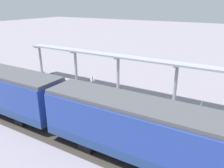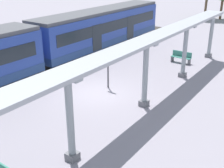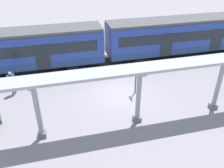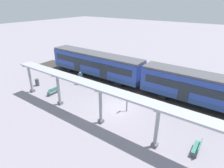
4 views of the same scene
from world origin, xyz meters
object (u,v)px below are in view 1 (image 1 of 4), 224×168
canopy_pillar_third (118,74)px  canopy_pillar_second (175,84)px  bench_mid_platform (50,77)px  passenger_waiting_near_edge (182,123)px  bench_near_end (202,110)px  canopy_pillar_fifth (41,60)px  platform_info_sign (93,86)px  train_near_carriage (171,140)px  canopy_pillar_fourth (76,67)px

canopy_pillar_third → canopy_pillar_second: bearing=-90.0°
canopy_pillar_second → bench_mid_platform: canopy_pillar_second is taller
passenger_waiting_near_edge → bench_near_end: bearing=-8.2°
passenger_waiting_near_edge → canopy_pillar_fifth: bearing=74.4°
bench_near_end → platform_info_sign: bearing=102.0°
train_near_carriage → canopy_pillar_second: size_ratio=4.23×
canopy_pillar_fourth → bench_mid_platform: 3.29m
canopy_pillar_fourth → bench_mid_platform: (-1.25, 2.75, -1.31)m
canopy_pillar_second → bench_mid_platform: bearing=95.3°
canopy_pillar_second → canopy_pillar_third: 5.57m
bench_mid_platform → platform_info_sign: 7.33m
canopy_pillar_fifth → bench_near_end: canopy_pillar_fifth is taller
canopy_pillar_second → bench_mid_platform: 13.65m
bench_near_end → canopy_pillar_fourth: bearing=85.3°
train_near_carriage → passenger_waiting_near_edge: train_near_carriage is taller
canopy_pillar_third → canopy_pillar_fourth: bearing=90.0°
platform_info_sign → canopy_pillar_fifth: bearing=72.8°
canopy_pillar_second → canopy_pillar_fifth: (0.00, 16.14, 0.00)m
canopy_pillar_fifth → canopy_pillar_second: bearing=-90.0°
platform_info_sign → canopy_pillar_fourth: bearing=55.3°
train_near_carriage → canopy_pillar_second: bearing=14.3°
bench_near_end → platform_info_sign: platform_info_sign is taller
train_near_carriage → canopy_pillar_fifth: 20.09m
train_near_carriage → canopy_pillar_second: train_near_carriage is taller
bench_near_end → train_near_carriage: bearing=177.3°
canopy_pillar_second → platform_info_sign: size_ratio=1.57×
canopy_pillar_third → canopy_pillar_fourth: size_ratio=1.00×
bench_near_end → canopy_pillar_fifth: bearing=86.7°
canopy_pillar_second → canopy_pillar_third: same height
train_near_carriage → canopy_pillar_third: 11.37m
canopy_pillar_second → bench_near_end: canopy_pillar_second is taller
canopy_pillar_second → passenger_waiting_near_edge: (-5.03, -1.90, -0.67)m
platform_info_sign → canopy_pillar_second: bearing=-65.2°
canopy_pillar_second → canopy_pillar_fourth: bearing=90.0°
bench_near_end → passenger_waiting_near_edge: (-3.94, 0.57, 0.64)m
canopy_pillar_third → bench_near_end: 8.22m
canopy_pillar_second → platform_info_sign: canopy_pillar_second is taller
canopy_pillar_fifth → platform_info_sign: size_ratio=1.57×
train_near_carriage → canopy_pillar_third: size_ratio=4.23×
bench_mid_platform → canopy_pillar_fifth: bearing=64.4°
canopy_pillar_third → bench_mid_platform: bearing=98.9°
train_near_carriage → canopy_pillar_fifth: bearing=65.4°
canopy_pillar_fourth → passenger_waiting_near_edge: 13.66m
canopy_pillar_fourth → canopy_pillar_fifth: same height
train_near_carriage → platform_info_sign: (5.37, 8.60, -0.51)m
canopy_pillar_fifth → bench_mid_platform: 3.17m
canopy_pillar_third → passenger_waiting_near_edge: bearing=-123.9°
canopy_pillar_third → platform_info_sign: 3.15m
canopy_pillar_third → bench_mid_platform: canopy_pillar_third is taller
canopy_pillar_third → train_near_carriage: bearing=-137.3°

